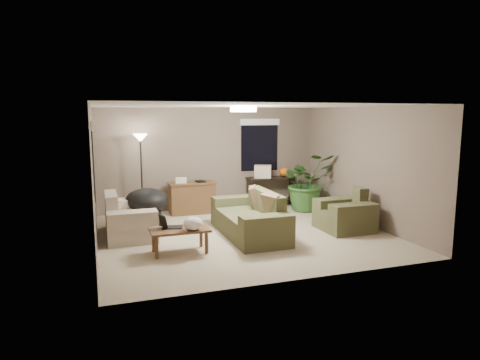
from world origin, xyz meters
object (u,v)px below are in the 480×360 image
object	(u,v)px
main_sofa	(251,220)
console_table	(272,189)
desk	(192,198)
cat_scratching_post	(349,216)
armchair	(345,215)
papasan_chair	(147,204)
houseplant	(306,188)
floor_lamp	(141,148)
coffee_table	(180,232)
loveseat	(128,220)

from	to	relation	value
main_sofa	console_table	xyz separation A→B (m)	(1.43, 2.34, 0.14)
desk	cat_scratching_post	bearing A→B (deg)	-37.55
armchair	main_sofa	bearing A→B (deg)	172.05
papasan_chair	houseplant	distance (m)	3.89
desk	floor_lamp	size ratio (longest dim) A/B	0.58
desk	armchair	bearing A→B (deg)	-42.80
coffee_table	papasan_chair	size ratio (longest dim) A/B	0.94
main_sofa	papasan_chair	distance (m)	2.31
papasan_chair	coffee_table	bearing A→B (deg)	-81.13
armchair	cat_scratching_post	bearing A→B (deg)	44.49
desk	houseplant	world-z (taller)	houseplant
floor_lamp	papasan_chair	bearing A→B (deg)	-88.88
desk	loveseat	bearing A→B (deg)	-137.95
console_table	cat_scratching_post	bearing A→B (deg)	-72.26
main_sofa	armchair	size ratio (longest dim) A/B	2.20
armchair	desk	distance (m)	3.61
loveseat	floor_lamp	world-z (taller)	floor_lamp
desk	console_table	xyz separation A→B (m)	(2.13, 0.16, 0.06)
console_table	floor_lamp	bearing A→B (deg)	-176.39
cat_scratching_post	armchair	bearing A→B (deg)	-135.51
houseplant	armchair	bearing A→B (deg)	-92.70
coffee_table	desk	size ratio (longest dim) A/B	0.91
coffee_table	armchair	bearing A→B (deg)	6.05
armchair	papasan_chair	xyz separation A→B (m)	(-3.79, 1.65, 0.17)
armchair	desk	world-z (taller)	armchair
coffee_table	cat_scratching_post	world-z (taller)	cat_scratching_post
loveseat	desk	world-z (taller)	loveseat
loveseat	coffee_table	world-z (taller)	loveseat
main_sofa	desk	bearing A→B (deg)	107.76
desk	papasan_chair	bearing A→B (deg)	-145.00
coffee_table	floor_lamp	xyz separation A→B (m)	(-0.33, 2.78, 1.24)
console_table	main_sofa	bearing A→B (deg)	-121.33
console_table	cat_scratching_post	world-z (taller)	console_table
console_table	floor_lamp	xyz separation A→B (m)	(-3.29, -0.21, 1.16)
main_sofa	console_table	size ratio (longest dim) A/B	1.69
papasan_chair	houseplant	xyz separation A→B (m)	(3.88, 0.24, 0.09)
loveseat	main_sofa	bearing A→B (deg)	-18.37
loveseat	coffee_table	bearing A→B (deg)	-61.80
desk	floor_lamp	world-z (taller)	floor_lamp
console_table	houseplant	xyz separation A→B (m)	(0.61, -0.73, 0.11)
armchair	floor_lamp	xyz separation A→B (m)	(-3.81, 2.41, 1.30)
papasan_chair	cat_scratching_post	bearing A→B (deg)	-19.37
main_sofa	armchair	xyz separation A→B (m)	(1.95, -0.27, 0.00)
main_sofa	desk	size ratio (longest dim) A/B	2.00
floor_lamp	desk	bearing A→B (deg)	2.20
main_sofa	cat_scratching_post	size ratio (longest dim) A/B	4.40
floor_lamp	houseplant	xyz separation A→B (m)	(3.90, -0.52, -1.05)
coffee_table	houseplant	bearing A→B (deg)	32.30
loveseat	console_table	size ratio (longest dim) A/B	1.23
loveseat	armchair	world-z (taller)	same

